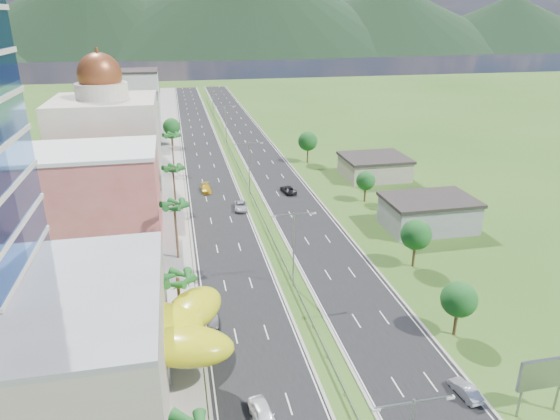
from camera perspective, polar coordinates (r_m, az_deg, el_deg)
ground at (r=62.27m, az=3.70°, el=-13.16°), size 500.00×500.00×0.00m
road_left at (r=143.80m, az=-8.89°, el=6.95°), size 11.00×260.00×0.04m
road_right at (r=145.30m, az=-2.94°, el=7.33°), size 11.00×260.00×0.04m
sidewalk_left at (r=143.65m, az=-12.70°, el=6.68°), size 7.00×260.00×0.12m
median_guardrail at (r=126.91m, az=-5.00°, el=5.47°), size 0.10×216.06×0.76m
streetlight_median_b at (r=67.32m, az=1.57°, el=-3.68°), size 6.04×0.25×11.00m
streetlight_median_c at (r=104.26m, az=-3.56°, el=5.48°), size 6.04×0.25×11.00m
streetlight_median_d at (r=147.74m, az=-6.22°, el=10.14°), size 6.04×0.25×11.00m
streetlight_median_e at (r=191.92m, az=-7.70°, el=12.66°), size 6.04×0.25×11.00m
mall_podium at (r=55.37m, az=-29.17°, el=-14.23°), size 30.00×24.00×11.00m
lime_canopy at (r=54.72m, az=-16.15°, el=-13.17°), size 18.00×15.00×7.40m
pink_shophouse at (r=86.93m, az=-20.27°, el=1.39°), size 20.00×15.00×15.00m
domed_building at (r=107.81m, az=-19.04°, el=7.41°), size 20.00×20.00×28.70m
midrise_grey at (r=132.69m, az=-17.33°, el=8.58°), size 16.00×15.00×16.00m
midrise_beige at (r=154.47m, az=-16.66°, el=9.78°), size 16.00×15.00×13.00m
midrise_white at (r=176.66m, az=-16.26°, el=12.02°), size 16.00×15.00×18.00m
billboard at (r=53.99m, az=27.93°, el=-16.35°), size 5.20×0.35×6.20m
shed_near at (r=91.57m, az=16.58°, el=-0.51°), size 15.00×10.00×5.00m
shed_far at (r=118.04m, az=10.71°, el=4.75°), size 14.00×12.00×4.40m
palm_tree_b at (r=58.51m, az=-11.62°, el=-7.91°), size 3.60×3.60×8.10m
palm_tree_c at (r=76.12m, az=-11.99°, el=0.32°), size 3.60×3.60×9.60m
palm_tree_d at (r=98.25m, az=-12.13°, el=4.52°), size 3.60×3.60×8.60m
palm_tree_e at (r=122.26m, az=-12.29°, el=8.17°), size 3.60×3.60×9.40m
leafy_tree_lfar at (r=147.27m, az=-12.29°, el=9.28°), size 4.90×4.90×8.05m
leafy_tree_ra at (r=61.75m, az=19.77°, el=-9.60°), size 4.20×4.20×6.90m
leafy_tree_rb at (r=75.98m, az=15.29°, el=-2.74°), size 4.55×4.55×7.47m
leafy_tree_rc at (r=101.22m, az=9.77°, el=3.31°), size 3.85×3.85×6.33m
leafy_tree_rd at (r=127.09m, az=3.20°, el=7.85°), size 4.90×4.90×8.05m
mountain_ridge at (r=505.99m, az=-3.63°, el=17.36°), size 860.00×140.00×90.00m
car_white_near_left at (r=49.86m, az=-1.94°, el=-22.32°), size 2.56×4.83×1.57m
car_dark_left at (r=62.83m, az=-7.77°, el=-12.17°), size 1.58×4.25×1.39m
car_silver_mid_left at (r=96.86m, az=-4.51°, el=0.46°), size 2.88×5.43×1.45m
car_yellow_far_left at (r=107.70m, az=-8.45°, el=2.46°), size 2.14×4.97×1.43m
car_silver_right at (r=55.53m, az=20.42°, el=-18.72°), size 1.86×4.09×1.30m
car_dark_far_right at (r=105.86m, az=0.94°, el=2.36°), size 3.03×5.37×1.42m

